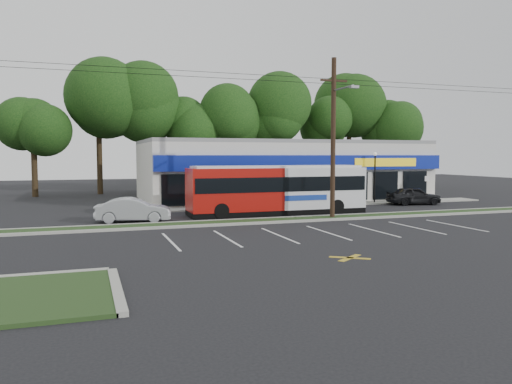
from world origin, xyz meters
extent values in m
plane|color=black|center=(0.00, 0.00, 0.00)|extent=(120.00, 120.00, 0.00)
cube|color=#223B18|center=(0.00, 1.00, 0.06)|extent=(40.00, 1.60, 0.12)
cube|color=#9E9E93|center=(0.00, 0.15, 0.07)|extent=(40.00, 0.25, 0.14)
cube|color=#9E9E93|center=(0.00, 1.85, 0.07)|extent=(40.00, 0.25, 0.14)
cube|color=#9E9E93|center=(5.00, 9.00, 0.05)|extent=(32.00, 2.20, 0.10)
cube|color=white|center=(5.50, 16.00, 2.50)|extent=(25.00, 12.00, 5.00)
cube|color=navy|center=(5.50, 9.75, 3.40)|extent=(25.00, 0.50, 1.20)
cube|color=black|center=(5.50, 9.94, 1.40)|extent=(24.00, 0.12, 2.40)
cube|color=yellow|center=(12.50, 9.48, 3.40)|extent=(6.00, 0.06, 0.70)
cube|color=gray|center=(5.50, 16.00, 5.15)|extent=(25.00, 12.00, 0.30)
cylinder|color=black|center=(3.00, 1.00, 5.00)|extent=(0.30, 0.30, 10.00)
cube|color=black|center=(3.00, 1.00, 8.60)|extent=(1.80, 0.12, 0.12)
cylinder|color=#59595E|center=(3.00, -0.20, 8.00)|extent=(0.10, 2.40, 0.10)
cube|color=#59595E|center=(3.00, -1.50, 7.90)|extent=(0.50, 0.25, 0.15)
cylinder|color=black|center=(0.00, 1.00, 8.70)|extent=(50.00, 0.02, 0.02)
cylinder|color=black|center=(0.00, 1.00, 8.40)|extent=(50.00, 0.02, 0.02)
cylinder|color=black|center=(11.00, 8.80, 2.00)|extent=(0.12, 0.12, 4.00)
sphere|color=silver|center=(11.00, 8.80, 4.10)|extent=(0.30, 0.30, 0.30)
cylinder|color=#59595E|center=(16.00, 8.60, 1.10)|extent=(0.06, 0.06, 2.20)
cube|color=white|center=(16.00, 8.55, 2.00)|extent=(0.45, 0.04, 0.45)
cylinder|color=black|center=(-16.00, 26.00, 2.86)|extent=(0.56, 0.56, 5.72)
sphere|color=black|center=(-16.00, 26.00, 8.45)|extent=(6.76, 6.76, 6.76)
cylinder|color=black|center=(-11.00, 26.00, 2.86)|extent=(0.56, 0.56, 5.72)
sphere|color=black|center=(-11.00, 26.00, 8.45)|extent=(6.76, 6.76, 6.76)
cylinder|color=black|center=(-6.00, 26.00, 2.86)|extent=(0.56, 0.56, 5.72)
sphere|color=black|center=(-6.00, 26.00, 8.45)|extent=(6.76, 6.76, 6.76)
cylinder|color=black|center=(-1.00, 26.00, 2.86)|extent=(0.56, 0.56, 5.72)
sphere|color=black|center=(-1.00, 26.00, 8.45)|extent=(6.76, 6.76, 6.76)
cylinder|color=black|center=(4.00, 26.00, 2.86)|extent=(0.56, 0.56, 5.72)
sphere|color=black|center=(4.00, 26.00, 8.45)|extent=(6.76, 6.76, 6.76)
cylinder|color=black|center=(9.00, 26.00, 2.86)|extent=(0.56, 0.56, 5.72)
sphere|color=black|center=(9.00, 26.00, 8.45)|extent=(6.76, 6.76, 6.76)
cylinder|color=black|center=(14.00, 26.00, 2.86)|extent=(0.56, 0.56, 5.72)
sphere|color=black|center=(14.00, 26.00, 8.45)|extent=(6.76, 6.76, 6.76)
cylinder|color=black|center=(19.00, 26.00, 2.86)|extent=(0.56, 0.56, 5.72)
sphere|color=black|center=(19.00, 26.00, 8.45)|extent=(6.76, 6.76, 6.76)
cylinder|color=black|center=(24.00, 26.00, 2.86)|extent=(0.56, 0.56, 5.72)
sphere|color=black|center=(24.00, 26.00, 8.45)|extent=(6.76, 6.76, 6.76)
cube|color=#A4120C|center=(-2.38, 4.49, 1.76)|extent=(6.12, 2.56, 2.80)
cube|color=white|center=(3.73, 4.51, 1.76)|extent=(6.12, 2.56, 2.80)
cube|color=black|center=(0.68, 4.50, 0.20)|extent=(12.23, 2.53, 0.36)
cube|color=black|center=(0.68, 4.50, 2.09)|extent=(11.98, 2.64, 0.97)
cube|color=black|center=(6.82, 4.52, 1.93)|extent=(0.07, 2.16, 1.43)
cube|color=#193899|center=(2.21, 3.22, 1.17)|extent=(3.06, 0.04, 0.36)
cube|color=white|center=(0.68, 4.50, 3.21)|extent=(11.62, 2.33, 0.18)
cylinder|color=black|center=(-3.60, 3.33, 0.49)|extent=(0.98, 0.29, 0.98)
cylinder|color=black|center=(-3.60, 5.64, 0.49)|extent=(0.98, 0.29, 0.98)
cylinder|color=black|center=(4.59, 3.36, 0.49)|extent=(0.98, 0.29, 0.98)
cylinder|color=black|center=(4.59, 5.66, 0.49)|extent=(0.98, 0.29, 0.98)
imported|color=black|center=(13.45, 6.90, 0.73)|extent=(4.50, 2.32, 1.47)
imported|color=#A8A9B0|center=(-9.00, 3.50, 0.73)|extent=(4.62, 2.32, 1.46)
imported|color=beige|center=(2.00, 6.59, 0.83)|extent=(0.65, 0.47, 1.66)
imported|color=beige|center=(4.98, 8.50, 0.87)|extent=(1.04, 0.94, 1.73)
camera|label=1|loc=(-11.71, -26.95, 4.00)|focal=35.00mm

